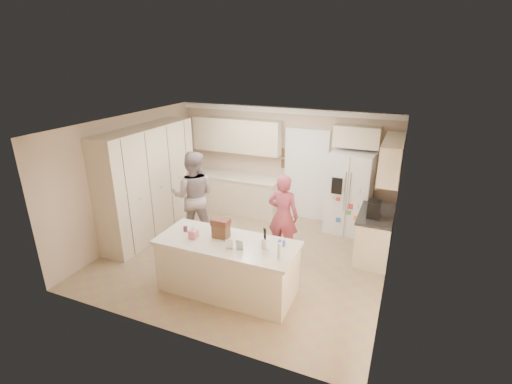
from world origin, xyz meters
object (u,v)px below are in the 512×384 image
at_px(dollhouse_body, 221,231).
at_px(teen_boy, 194,196).
at_px(teen_girl, 283,216).
at_px(island_base, 227,268).
at_px(tissue_box, 193,234).
at_px(utensil_crock, 266,243).
at_px(coffee_maker, 374,209).
at_px(refrigerator, 349,193).

height_order(dollhouse_body, teen_boy, teen_boy).
bearing_deg(teen_girl, island_base, 73.83).
xyz_separation_m(island_base, teen_boy, (-1.52, 1.47, 0.51)).
relative_size(tissue_box, teen_boy, 0.07).
height_order(utensil_crock, teen_girl, teen_girl).
xyz_separation_m(coffee_maker, tissue_box, (-2.60, -2.00, -0.07)).
height_order(tissue_box, teen_girl, teen_girl).
xyz_separation_m(utensil_crock, teen_girl, (-0.21, 1.44, -0.17)).
xyz_separation_m(dollhouse_body, teen_girl, (0.59, 1.39, -0.21)).
bearing_deg(coffee_maker, refrigerator, 118.54).
bearing_deg(coffee_maker, tissue_box, -142.43).
bearing_deg(teen_boy, refrigerator, -173.53).
bearing_deg(tissue_box, utensil_crock, 7.13).
bearing_deg(refrigerator, tissue_box, -118.33).
relative_size(utensil_crock, tissue_box, 1.07).
bearing_deg(coffee_maker, island_base, -137.17).
bearing_deg(tissue_box, teen_girl, 58.11).
distance_m(utensil_crock, teen_girl, 1.47).
bearing_deg(refrigerator, teen_boy, -148.11).
bearing_deg(teen_girl, refrigerator, -122.26).
bearing_deg(utensil_crock, teen_boy, 146.79).
distance_m(utensil_crock, dollhouse_body, 0.80).
bearing_deg(teen_boy, dollhouse_body, 113.47).
bearing_deg(island_base, tissue_box, -169.70).
bearing_deg(utensil_crock, tissue_box, -172.87).
height_order(island_base, utensil_crock, utensil_crock).
bearing_deg(utensil_crock, island_base, -175.60).
height_order(utensil_crock, tissue_box, utensil_crock).
xyz_separation_m(utensil_crock, teen_boy, (-2.17, 1.42, -0.05)).
xyz_separation_m(dollhouse_body, teen_boy, (-1.37, 1.37, -0.08)).
relative_size(refrigerator, teen_boy, 0.95).
height_order(tissue_box, dollhouse_body, dollhouse_body).
xyz_separation_m(island_base, tissue_box, (-0.55, -0.10, 0.56)).
bearing_deg(refrigerator, coffee_maker, -57.56).
distance_m(utensil_crock, teen_boy, 2.60).
bearing_deg(island_base, teen_girl, 73.52).
distance_m(refrigerator, teen_boy, 3.34).
distance_m(refrigerator, tissue_box, 3.71).
bearing_deg(coffee_maker, teen_boy, -173.16).
relative_size(coffee_maker, teen_boy, 0.16).
relative_size(refrigerator, teen_girl, 1.09).
bearing_deg(teen_boy, island_base, 114.42).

